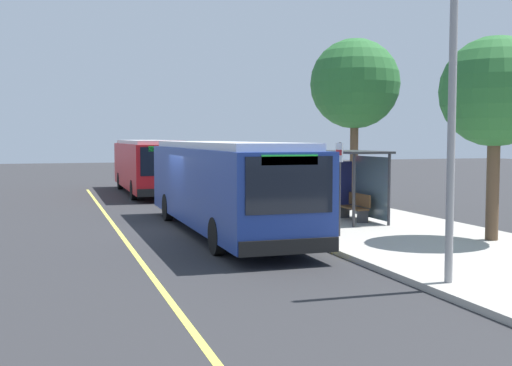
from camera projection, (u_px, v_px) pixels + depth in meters
ground_plane at (185, 229)px, 21.69m from camera, size 120.00×120.00×0.00m
sidewalk_curb at (345, 220)px, 23.53m from camera, size 44.00×6.40×0.15m
lane_stripe_center at (119, 232)px, 21.02m from camera, size 36.00×0.14×0.01m
transit_bus_main at (223, 183)px, 20.66m from camera, size 12.11×2.61×2.95m
transit_bus_second at (147, 164)px, 35.28m from camera, size 11.44×2.69×2.95m
bus_shelter at (356, 171)px, 22.61m from camera, size 2.90×1.60×2.48m
waiting_bench at (355, 207)px, 22.78m from camera, size 1.60×0.48×0.95m
route_sign_post at (339, 176)px, 19.00m from camera, size 0.44×0.08×2.80m
street_tree_near_shelter at (355, 84)px, 27.77m from camera, size 3.89×3.89×7.22m
street_tree_upstreet at (495, 93)px, 18.13m from camera, size 3.13×3.13×5.81m
utility_pole at (452, 124)px, 12.79m from camera, size 0.16×0.16×6.40m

